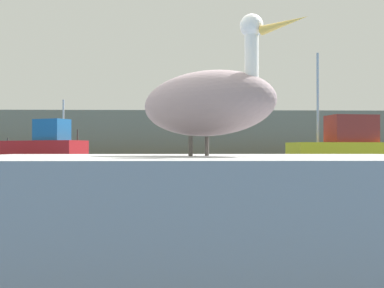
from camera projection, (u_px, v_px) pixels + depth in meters
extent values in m
plane|color=#194C93|center=(161.00, 258.00, 3.85)|extent=(260.00, 260.00, 0.00)
cube|color=#7F755B|center=(178.00, 134.00, 82.24)|extent=(140.00, 16.48, 7.04)
cube|color=#989898|center=(205.00, 218.00, 3.21)|extent=(3.50, 2.41, 0.86)
ellipsoid|color=gray|center=(205.00, 104.00, 3.21)|extent=(1.15, 1.14, 0.45)
cylinder|color=white|center=(252.00, 61.00, 2.95)|extent=(0.09, 0.09, 0.36)
sphere|color=white|center=(252.00, 26.00, 2.95)|extent=(0.15, 0.15, 0.15)
cone|color=gold|center=(284.00, 24.00, 2.79)|extent=(0.28, 0.27, 0.09)
cylinder|color=#4C4742|center=(207.00, 146.00, 3.31)|extent=(0.03, 0.03, 0.14)
cylinder|color=#4C4742|center=(191.00, 146.00, 3.18)|extent=(0.03, 0.03, 0.14)
cylinder|color=#3F382D|center=(8.00, 142.00, 37.48)|extent=(0.10, 0.10, 0.70)
cube|color=red|center=(40.00, 151.00, 30.61)|extent=(6.58, 4.56, 1.42)
cube|color=#1E6099|center=(52.00, 130.00, 30.22)|extent=(2.46, 2.15, 1.40)
cylinder|color=#B2B2B2|center=(63.00, 120.00, 29.84)|extent=(0.12, 0.12, 2.64)
cylinder|color=#3F382D|center=(78.00, 135.00, 29.36)|extent=(0.10, 0.10, 0.70)
cube|color=yellow|center=(355.00, 155.00, 22.90)|extent=(6.70, 2.84, 1.20)
cube|color=maroon|center=(351.00, 129.00, 22.88)|extent=(2.43, 1.74, 1.35)
cylinder|color=#B2B2B2|center=(318.00, 98.00, 22.60)|extent=(0.12, 0.12, 4.39)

